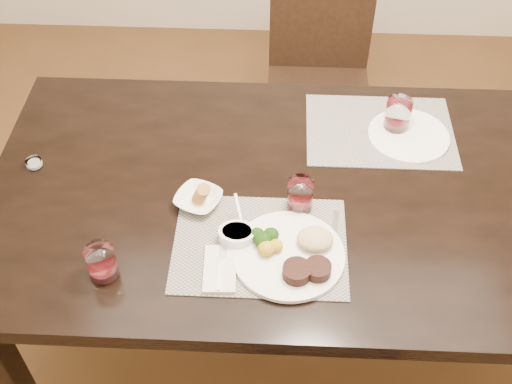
{
  "coord_description": "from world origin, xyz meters",
  "views": [
    {
      "loc": [
        -0.16,
        -1.27,
        2.09
      ],
      "look_at": [
        -0.22,
        -0.08,
        0.82
      ],
      "focal_mm": 45.0,
      "sensor_mm": 36.0,
      "label": 1
    }
  ],
  "objects_px": {
    "steak_knife": "(336,249)",
    "wine_glass_near": "(300,196)",
    "chair_far": "(319,69)",
    "dinner_plate": "(294,254)",
    "cracker_bowl": "(198,199)",
    "far_plate": "(409,136)"
  },
  "relations": [
    {
      "from": "cracker_bowl",
      "to": "wine_glass_near",
      "type": "height_order",
      "value": "wine_glass_near"
    },
    {
      "from": "dinner_plate",
      "to": "steak_knife",
      "type": "height_order",
      "value": "dinner_plate"
    },
    {
      "from": "dinner_plate",
      "to": "steak_knife",
      "type": "bearing_deg",
      "value": 13.93
    },
    {
      "from": "chair_far",
      "to": "steak_knife",
      "type": "bearing_deg",
      "value": -89.93
    },
    {
      "from": "dinner_plate",
      "to": "wine_glass_near",
      "type": "distance_m",
      "value": 0.18
    },
    {
      "from": "cracker_bowl",
      "to": "far_plate",
      "type": "bearing_deg",
      "value": 26.32
    },
    {
      "from": "steak_knife",
      "to": "far_plate",
      "type": "relative_size",
      "value": 0.83
    },
    {
      "from": "chair_far",
      "to": "dinner_plate",
      "type": "relative_size",
      "value": 3.05
    },
    {
      "from": "steak_knife",
      "to": "wine_glass_near",
      "type": "relative_size",
      "value": 2.14
    },
    {
      "from": "cracker_bowl",
      "to": "far_plate",
      "type": "relative_size",
      "value": 0.65
    },
    {
      "from": "dinner_plate",
      "to": "cracker_bowl",
      "type": "xyz_separation_m",
      "value": [
        -0.27,
        0.18,
        0.0
      ]
    },
    {
      "from": "cracker_bowl",
      "to": "wine_glass_near",
      "type": "relative_size",
      "value": 1.67
    },
    {
      "from": "wine_glass_near",
      "to": "far_plate",
      "type": "height_order",
      "value": "wine_glass_near"
    },
    {
      "from": "chair_far",
      "to": "far_plate",
      "type": "relative_size",
      "value": 3.59
    },
    {
      "from": "dinner_plate",
      "to": "steak_knife",
      "type": "xyz_separation_m",
      "value": [
        0.11,
        0.03,
        -0.01
      ]
    },
    {
      "from": "chair_far",
      "to": "cracker_bowl",
      "type": "xyz_separation_m",
      "value": [
        -0.38,
        -1.0,
        0.27
      ]
    },
    {
      "from": "cracker_bowl",
      "to": "far_plate",
      "type": "distance_m",
      "value": 0.69
    },
    {
      "from": "chair_far",
      "to": "dinner_plate",
      "type": "height_order",
      "value": "chair_far"
    },
    {
      "from": "chair_far",
      "to": "cracker_bowl",
      "type": "distance_m",
      "value": 1.1
    },
    {
      "from": "steak_knife",
      "to": "wine_glass_near",
      "type": "distance_m",
      "value": 0.18
    },
    {
      "from": "chair_far",
      "to": "wine_glass_near",
      "type": "distance_m",
      "value": 1.05
    },
    {
      "from": "chair_far",
      "to": "steak_knife",
      "type": "relative_size",
      "value": 4.3
    }
  ]
}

